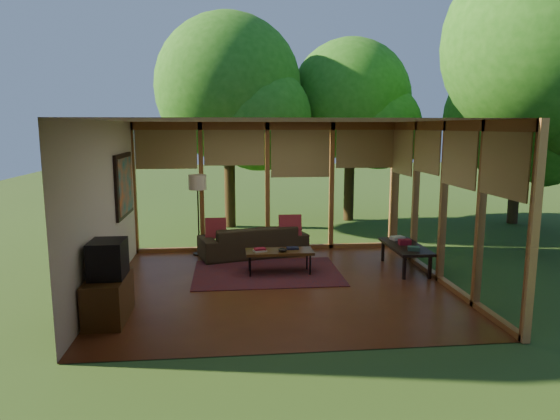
{
  "coord_description": "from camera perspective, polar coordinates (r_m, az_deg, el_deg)",
  "views": [
    {
      "loc": [
        -0.82,
        -7.91,
        2.6
      ],
      "look_at": [
        0.08,
        0.7,
        1.16
      ],
      "focal_mm": 32.0,
      "sensor_mm": 36.0,
      "label": 1
    }
  ],
  "objects": [
    {
      "name": "coffee_table",
      "position": [
        8.93,
        -0.08,
        -4.85
      ],
      "size": [
        1.2,
        0.5,
        0.43
      ],
      "color": "#4F3215",
      "rests_on": "floor"
    },
    {
      "name": "exterior_lawn",
      "position": [
        18.37,
        22.8,
        0.57
      ],
      "size": [
        40.0,
        40.0,
        0.0
      ],
      "primitive_type": "plane",
      "color": "#304D1D",
      "rests_on": "ground"
    },
    {
      "name": "ct_book_side",
      "position": [
        9.02,
        1.46,
        -4.38
      ],
      "size": [
        0.21,
        0.16,
        0.03
      ],
      "primitive_type": "cube",
      "rotation": [
        0.0,
        0.0,
        0.02
      ],
      "color": "black",
      "rests_on": "coffee_table"
    },
    {
      "name": "pillow_left",
      "position": [
        10.06,
        -7.35,
        -2.13
      ],
      "size": [
        0.42,
        0.22,
        0.44
      ],
      "primitive_type": "cube",
      "rotation": [
        -0.21,
        0.0,
        0.0
      ],
      "color": "maroon",
      "rests_on": "sofa"
    },
    {
      "name": "tree_far",
      "position": [
        14.69,
        24.67,
        9.54
      ],
      "size": [
        3.35,
        3.35,
        4.52
      ],
      "color": "#3B2915",
      "rests_on": "ground"
    },
    {
      "name": "console_book_b",
      "position": [
        9.5,
        14.06,
        -3.57
      ],
      "size": [
        0.22,
        0.17,
        0.1
      ],
      "primitive_type": "cube",
      "rotation": [
        0.0,
        0.0,
        -0.06
      ],
      "color": "maroon",
      "rests_on": "side_console"
    },
    {
      "name": "console_book_c",
      "position": [
        9.87,
        13.26,
        -3.14
      ],
      "size": [
        0.28,
        0.23,
        0.07
      ],
      "primitive_type": "cube",
      "rotation": [
        0.0,
        0.0,
        0.25
      ],
      "color": "#B6B0A5",
      "rests_on": "side_console"
    },
    {
      "name": "wall_front",
      "position": [
        5.61,
        2.62,
        -3.41
      ],
      "size": [
        5.5,
        0.04,
        2.7
      ],
      "primitive_type": "cube",
      "color": "silver",
      "rests_on": "ground"
    },
    {
      "name": "floor_lamp",
      "position": [
        10.21,
        -9.4,
        2.63
      ],
      "size": [
        0.36,
        0.36,
        1.65
      ],
      "color": "black",
      "rests_on": "floor"
    },
    {
      "name": "media_cabinet",
      "position": [
        7.27,
        -19.0,
        -9.49
      ],
      "size": [
        0.5,
        1.0,
        0.6
      ],
      "primitive_type": "cube",
      "color": "#4F3215",
      "rests_on": "floor"
    },
    {
      "name": "side_console",
      "position": [
        9.47,
        14.14,
        -4.19
      ],
      "size": [
        0.6,
        1.4,
        0.46
      ],
      "color": "black",
      "rests_on": "floor"
    },
    {
      "name": "rug",
      "position": [
        9.06,
        -1.49,
        -7.16
      ],
      "size": [
        2.61,
        1.85,
        0.01
      ],
      "primitive_type": "cube",
      "color": "maroon",
      "rests_on": "floor"
    },
    {
      "name": "wall_left",
      "position": [
        8.23,
        -19.44,
        0.2
      ],
      "size": [
        0.04,
        5.0,
        2.7
      ],
      "primitive_type": "cube",
      "color": "silver",
      "rests_on": "ground"
    },
    {
      "name": "window_wall_right",
      "position": [
        8.76,
        18.16,
        0.8
      ],
      "size": [
        0.12,
        5.0,
        2.7
      ],
      "primitive_type": "cube",
      "color": "#995F2F",
      "rests_on": "ground"
    },
    {
      "name": "ct_book_lower",
      "position": [
        8.84,
        -2.31,
        -4.67
      ],
      "size": [
        0.26,
        0.22,
        0.03
      ],
      "primitive_type": "cube",
      "rotation": [
        0.0,
        0.0,
        0.31
      ],
      "color": "#B6B0A5",
      "rests_on": "coffee_table"
    },
    {
      "name": "pillow_right",
      "position": [
        10.13,
        1.16,
        -1.87
      ],
      "size": [
        0.45,
        0.24,
        0.47
      ],
      "primitive_type": "cube",
      "rotation": [
        -0.21,
        0.0,
        0.0
      ],
      "color": "maroon",
      "rests_on": "sofa"
    },
    {
      "name": "window_wall_back",
      "position": [
        10.51,
        -1.44,
        2.65
      ],
      "size": [
        5.5,
        0.12,
        2.7
      ],
      "primitive_type": "cube",
      "color": "#995F2F",
      "rests_on": "ground"
    },
    {
      "name": "ct_book_upper",
      "position": [
        8.83,
        -2.31,
        -4.48
      ],
      "size": [
        0.22,
        0.18,
        0.03
      ],
      "primitive_type": "cube",
      "rotation": [
        0.0,
        0.0,
        0.19
      ],
      "color": "maroon",
      "rests_on": "coffee_table"
    },
    {
      "name": "floor",
      "position": [
        8.36,
        -0.03,
        -8.64
      ],
      "size": [
        5.5,
        5.5,
        0.0
      ],
      "primitive_type": "plane",
      "color": "brown",
      "rests_on": "ground"
    },
    {
      "name": "ct_bowl",
      "position": [
        8.82,
        0.31,
        -4.56
      ],
      "size": [
        0.16,
        0.16,
        0.07
      ],
      "primitive_type": "ellipsoid",
      "color": "black",
      "rests_on": "coffee_table"
    },
    {
      "name": "television",
      "position": [
        7.12,
        -19.08,
        -5.3
      ],
      "size": [
        0.45,
        0.55,
        0.5
      ],
      "primitive_type": "cube",
      "color": "black",
      "rests_on": "media_cabinet"
    },
    {
      "name": "wall_painting",
      "position": [
        9.55,
        -17.36,
        2.73
      ],
      "size": [
        0.06,
        1.35,
        1.15
      ],
      "color": "black",
      "rests_on": "wall_left"
    },
    {
      "name": "console_book_a",
      "position": [
        9.09,
        15.02,
        -4.27
      ],
      "size": [
        0.23,
        0.19,
        0.07
      ],
      "primitive_type": "cube",
      "rotation": [
        0.0,
        0.0,
        -0.28
      ],
      "color": "#2E514A",
      "rests_on": "side_console"
    },
    {
      "name": "tree_nw",
      "position": [
        13.11,
        -5.95,
        13.7
      ],
      "size": [
        3.72,
        3.72,
        5.44
      ],
      "color": "#3B2915",
      "rests_on": "ground"
    },
    {
      "name": "tree_ne",
      "position": [
        14.13,
        8.05,
        12.35
      ],
      "size": [
        3.29,
        3.29,
        4.99
      ],
      "color": "#3B2915",
      "rests_on": "ground"
    },
    {
      "name": "ceiling",
      "position": [
        7.95,
        -0.03,
        10.2
      ],
      "size": [
        5.5,
        5.5,
        0.0
      ],
      "primitive_type": "plane",
      "rotation": [
        3.14,
        0.0,
        0.0
      ],
      "color": "white",
      "rests_on": "ground"
    },
    {
      "name": "sofa",
      "position": [
        10.18,
        -3.08,
        -3.52
      ],
      "size": [
        2.29,
        1.36,
        0.63
      ],
      "primitive_type": "imported",
      "rotation": [
        0.0,
        0.0,
        3.4
      ],
      "color": "#322819",
      "rests_on": "floor"
    },
    {
      "name": "tree_se",
      "position": [
        11.49,
        28.15,
        16.37
      ],
      "size": [
        4.01,
        4.01,
        6.21
      ],
      "color": "#3B2915",
      "rests_on": "ground"
    }
  ]
}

